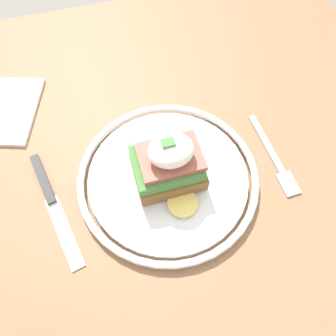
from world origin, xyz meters
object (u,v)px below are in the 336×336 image
(sandwich, at_px, (169,164))
(knife, at_px, (51,199))
(fork, at_px, (274,158))
(napkin, at_px, (0,110))
(plate, at_px, (168,177))

(sandwich, distance_m, knife, 0.17)
(fork, relative_size, napkin, 1.07)
(sandwich, xyz_separation_m, napkin, (0.23, -0.19, -0.04))
(sandwich, bearing_deg, napkin, -40.32)
(knife, relative_size, napkin, 1.36)
(plate, height_order, napkin, plate)
(fork, bearing_deg, napkin, -27.44)
(sandwich, xyz_separation_m, knife, (0.16, -0.01, -0.04))
(sandwich, height_order, knife, sandwich)
(sandwich, distance_m, fork, 0.16)
(knife, bearing_deg, plate, 175.13)
(sandwich, bearing_deg, knife, -5.02)
(sandwich, xyz_separation_m, fork, (-0.16, 0.01, -0.05))
(plate, relative_size, fork, 1.78)
(fork, bearing_deg, sandwich, -2.91)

